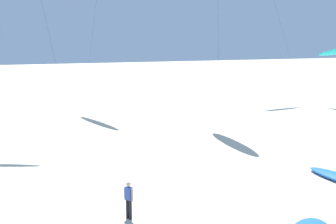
# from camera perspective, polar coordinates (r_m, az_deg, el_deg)

# --- Properties ---
(person_near_left) EXTENTS (0.33, 0.45, 1.68)m
(person_near_left) POSITION_cam_1_polar(r_m,az_deg,el_deg) (17.42, -5.71, -12.34)
(person_near_left) COLOR black
(person_near_left) RESTS_ON ground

